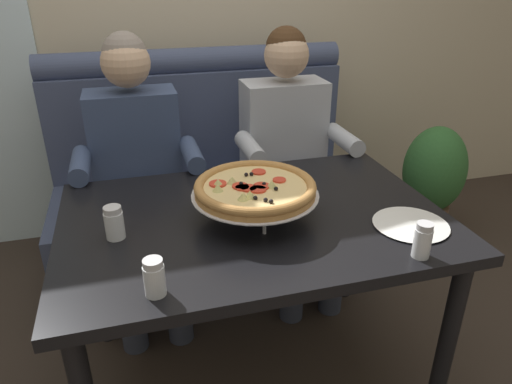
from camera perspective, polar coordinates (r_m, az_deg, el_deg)
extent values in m
plane|color=#382D26|center=(2.08, -0.22, -21.05)|extent=(16.00, 16.00, 0.00)
cube|color=#424C6B|center=(2.54, -5.00, -4.78)|extent=(1.61, 0.60, 0.46)
cube|color=#424C6B|center=(2.70, -6.99, 7.68)|extent=(1.61, 0.18, 0.65)
cylinder|color=#424C6B|center=(2.61, -7.44, 15.52)|extent=(1.61, 0.14, 0.14)
cube|color=black|center=(1.63, -0.27, -3.44)|extent=(1.31, 0.89, 0.04)
cylinder|color=black|center=(1.81, 22.22, -16.66)|extent=(0.06, 0.06, 0.70)
cylinder|color=black|center=(2.11, -18.81, -9.37)|extent=(0.06, 0.06, 0.70)
cylinder|color=black|center=(2.31, 11.35, -5.13)|extent=(0.06, 0.06, 0.70)
cube|color=#2D3342|center=(2.14, -13.52, -2.23)|extent=(0.34, 0.40, 0.15)
cylinder|color=#2D3342|center=(2.10, -15.02, -13.08)|extent=(0.11, 0.11, 0.46)
cylinder|color=#2D3342|center=(2.10, -9.45, -12.41)|extent=(0.11, 0.11, 0.46)
cube|color=#38476B|center=(2.26, -14.39, 4.90)|extent=(0.40, 0.22, 0.56)
cylinder|color=#38476B|center=(2.05, -20.62, 3.06)|extent=(0.08, 0.28, 0.08)
cylinder|color=#38476B|center=(2.06, -7.83, 4.57)|extent=(0.08, 0.28, 0.08)
sphere|color=#DBB28E|center=(2.14, -15.58, 14.90)|extent=(0.21, 0.21, 0.21)
sphere|color=gray|center=(2.14, -15.70, 15.86)|extent=(0.19, 0.19, 0.19)
cube|color=#2D3342|center=(2.27, 4.96, 0.04)|extent=(0.34, 0.40, 0.15)
cylinder|color=#2D3342|center=(2.19, 4.45, -10.24)|extent=(0.11, 0.11, 0.46)
cylinder|color=#2D3342|center=(2.26, 9.30, -9.33)|extent=(0.11, 0.11, 0.46)
cube|color=#B2B7C1|center=(2.38, 3.30, 6.71)|extent=(0.40, 0.22, 0.56)
cylinder|color=#B2B7C1|center=(2.10, -0.70, 5.31)|extent=(0.08, 0.28, 0.08)
cylinder|color=#B2B7C1|center=(2.26, 10.70, 6.32)|extent=(0.08, 0.28, 0.08)
sphere|color=#DBB28E|center=(2.26, 3.74, 16.29)|extent=(0.21, 0.21, 0.21)
sphere|color=#472D19|center=(2.27, 3.68, 17.21)|extent=(0.19, 0.19, 0.19)
cylinder|color=silver|center=(1.49, 1.04, -3.61)|extent=(0.01, 0.01, 0.09)
cylinder|color=silver|center=(1.61, -3.93, -1.28)|extent=(0.01, 0.01, 0.09)
cylinder|color=silver|center=(1.66, 2.57, -0.46)|extent=(0.01, 0.01, 0.09)
torus|color=silver|center=(1.57, -0.11, -0.51)|extent=(0.23, 0.23, 0.01)
cylinder|color=silver|center=(1.56, -0.11, -0.25)|extent=(0.43, 0.43, 0.00)
cylinder|color=#B77F42|center=(1.56, -0.11, 0.12)|extent=(0.40, 0.40, 0.02)
torus|color=#B77F42|center=(1.55, -0.11, 0.75)|extent=(0.41, 0.41, 0.03)
cylinder|color=#E5C17A|center=(1.55, -0.11, 0.58)|extent=(0.34, 0.34, 0.01)
cylinder|color=red|center=(1.54, 0.68, 0.73)|extent=(0.06, 0.06, 0.01)
cylinder|color=red|center=(1.54, -1.96, 0.74)|extent=(0.05, 0.05, 0.01)
cylinder|color=red|center=(1.65, 0.33, 2.47)|extent=(0.05, 0.05, 0.01)
cylinder|color=red|center=(1.56, -4.68, 1.02)|extent=(0.06, 0.06, 0.01)
cylinder|color=red|center=(1.53, -1.68, 0.53)|extent=(0.05, 0.05, 0.01)
cylinder|color=red|center=(1.52, 0.11, 0.29)|extent=(0.05, 0.05, 0.01)
cylinder|color=red|center=(1.59, 2.81, 1.53)|extent=(0.05, 0.05, 0.01)
cylinder|color=red|center=(1.53, -0.91, 0.47)|extent=(0.05, 0.05, 0.01)
sphere|color=black|center=(1.63, -0.56, 2.19)|extent=(0.01, 0.01, 0.01)
sphere|color=black|center=(1.55, 0.99, 0.98)|extent=(0.01, 0.01, 0.01)
sphere|color=black|center=(1.46, -0.08, -0.71)|extent=(0.01, 0.01, 0.01)
sphere|color=black|center=(1.44, 1.85, -1.14)|extent=(0.01, 0.01, 0.01)
sphere|color=black|center=(1.62, -1.20, 2.13)|extent=(0.01, 0.01, 0.01)
sphere|color=black|center=(1.52, 2.44, 0.41)|extent=(0.01, 0.01, 0.01)
sphere|color=black|center=(1.44, 1.00, -0.98)|extent=(0.01, 0.01, 0.01)
sphere|color=black|center=(1.56, -1.86, 1.09)|extent=(0.01, 0.01, 0.01)
sphere|color=black|center=(1.57, -3.07, 1.31)|extent=(0.01, 0.01, 0.01)
cone|color=#CCC675|center=(1.52, -4.69, 0.54)|extent=(0.04, 0.04, 0.02)
cone|color=#CCC675|center=(1.54, 1.93, 1.00)|extent=(0.04, 0.04, 0.02)
cone|color=#CCC675|center=(1.47, -0.75, -0.27)|extent=(0.04, 0.04, 0.02)
cone|color=#CCC675|center=(1.55, -4.64, 1.18)|extent=(0.04, 0.04, 0.02)
cone|color=#CCC675|center=(1.57, -2.90, 1.47)|extent=(0.04, 0.04, 0.02)
cone|color=#CCC675|center=(1.45, -1.60, -0.51)|extent=(0.04, 0.04, 0.02)
cylinder|color=white|center=(1.53, -16.83, -3.90)|extent=(0.06, 0.06, 0.09)
cylinder|color=#A82D19|center=(1.54, -16.76, -4.36)|extent=(0.05, 0.05, 0.06)
cylinder|color=silver|center=(1.51, -17.09, -2.10)|extent=(0.06, 0.06, 0.02)
cylinder|color=white|center=(1.26, -12.23, -10.47)|extent=(0.06, 0.06, 0.09)
cylinder|color=silver|center=(1.27, -12.18, -10.94)|extent=(0.05, 0.05, 0.06)
cylinder|color=silver|center=(1.23, -12.46, -8.47)|extent=(0.05, 0.05, 0.02)
cylinder|color=white|center=(1.46, 19.55, -5.87)|extent=(0.05, 0.05, 0.09)
cylinder|color=#4C6633|center=(1.47, 19.43, -6.58)|extent=(0.04, 0.04, 0.05)
cylinder|color=silver|center=(1.43, 19.88, -3.97)|extent=(0.05, 0.05, 0.02)
cylinder|color=white|center=(1.64, 18.29, -3.80)|extent=(0.17, 0.17, 0.01)
cone|color=white|center=(1.63, 18.33, -3.52)|extent=(0.25, 0.25, 0.01)
cylinder|color=black|center=(3.76, -28.05, 2.47)|extent=(0.02, 0.02, 0.44)
cylinder|color=brown|center=(3.08, 19.94, -3.09)|extent=(0.24, 0.24, 0.22)
ellipsoid|color=#336B33|center=(2.94, 20.90, 2.56)|extent=(0.36, 0.36, 0.52)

